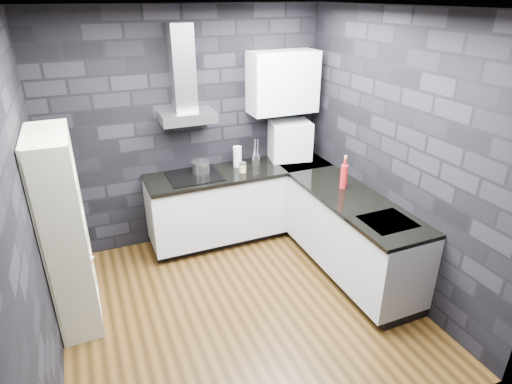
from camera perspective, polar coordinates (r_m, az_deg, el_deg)
ground at (r=4.32m, az=-2.03°, el=-15.31°), size 3.20×3.20×0.00m
ceiling at (r=3.29m, az=-2.79°, el=23.40°), size 3.20×3.20×0.00m
wall_back at (r=5.06m, az=-8.97°, el=8.16°), size 3.20×0.05×2.70m
wall_front at (r=2.35m, az=12.28°, el=-13.55°), size 3.20×0.05×2.70m
wall_left at (r=3.44m, az=-28.60°, el=-3.08°), size 0.05×3.20×2.70m
wall_right at (r=4.39m, az=17.97°, el=4.60°), size 0.05×3.20×2.70m
toekick_back at (r=5.46m, az=-2.20°, el=-5.13°), size 2.18×0.50×0.10m
toekick_right at (r=4.88m, az=12.58°, el=-9.83°), size 0.50×1.78×0.10m
counter_back_cab at (r=5.22m, az=-2.12°, el=-1.26°), size 2.20×0.60×0.76m
counter_right_cab at (r=4.63m, az=12.67°, el=-5.58°), size 0.60×1.80×0.76m
counter_back_top at (r=5.05m, az=-2.15°, el=2.77°), size 2.20×0.62×0.04m
counter_right_top at (r=4.44m, az=13.04°, el=-1.16°), size 0.62×1.80×0.04m
counter_corner_top at (r=5.37m, az=5.83°, el=4.06°), size 0.62×0.62×0.04m
hood_body at (r=4.81m, az=-9.12°, el=9.87°), size 0.60×0.34×0.12m
hood_chimney at (r=4.77m, az=-9.77°, el=15.99°), size 0.24×0.20×0.90m
upper_cabinet at (r=5.12m, az=3.59°, el=14.40°), size 0.80×0.35×0.70m
cooktop at (r=4.90m, az=-8.22°, el=2.11°), size 0.58×0.50×0.01m
sink_rim at (r=4.10m, az=17.16°, el=-3.79°), size 0.44×0.40×0.01m
pot at (r=4.95m, az=-7.36°, el=3.25°), size 0.21×0.21×0.12m
glass_vase at (r=5.10m, az=-2.49°, el=4.74°), size 0.13×0.13×0.25m
storage_jar at (r=4.96m, az=-1.80°, el=3.22°), size 0.11×0.11×0.10m
utensil_crock at (r=5.18m, az=-0.05°, el=4.39°), size 0.11×0.11×0.13m
appliance_garage at (r=5.35m, az=4.48°, el=6.80°), size 0.55×0.46×0.49m
red_bottle at (r=4.61m, az=11.64°, el=2.02°), size 0.09×0.09×0.26m
bookshelf at (r=4.08m, az=-24.07°, el=-4.99°), size 0.49×0.85×1.80m
fruit_bowl at (r=4.00m, az=-24.14°, el=-5.02°), size 0.28×0.28×0.06m
book_red at (r=4.38m, az=-23.45°, el=-7.75°), size 0.17×0.03×0.23m
book_second at (r=4.38m, az=-23.36°, el=-7.38°), size 0.14×0.11×0.21m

